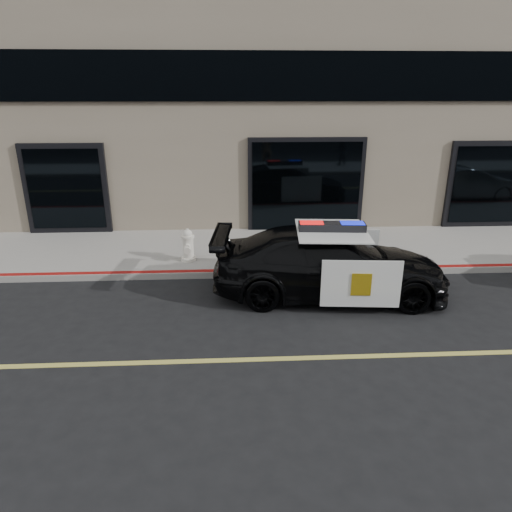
{
  "coord_description": "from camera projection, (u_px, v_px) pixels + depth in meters",
  "views": [
    {
      "loc": [
        -3.19,
        -6.4,
        4.12
      ],
      "look_at": [
        -2.74,
        2.2,
        1.0
      ],
      "focal_mm": 32.0,
      "sensor_mm": 36.0,
      "label": 1
    }
  ],
  "objects": [
    {
      "name": "fire_hydrant",
      "position": [
        188.0,
        246.0,
        11.22
      ],
      "size": [
        0.37,
        0.51,
        0.82
      ],
      "color": "white",
      "rests_on": "sidewalk_n"
    },
    {
      "name": "building_n",
      "position": [
        324.0,
        32.0,
        15.38
      ],
      "size": [
        60.0,
        7.0,
        12.0
      ],
      "primitive_type": "cube",
      "color": "#756856",
      "rests_on": "ground"
    },
    {
      "name": "police_car",
      "position": [
        330.0,
        263.0,
        9.57
      ],
      "size": [
        2.81,
        5.22,
        1.6
      ],
      "color": "black",
      "rests_on": "ground"
    },
    {
      "name": "ground",
      "position": [
        427.0,
        355.0,
        7.57
      ],
      "size": [
        120.0,
        120.0,
        0.0
      ],
      "primitive_type": "plane",
      "color": "black",
      "rests_on": "ground"
    },
    {
      "name": "sidewalk_n",
      "position": [
        350.0,
        248.0,
        12.47
      ],
      "size": [
        60.0,
        3.5,
        0.15
      ],
      "primitive_type": "cube",
      "color": "gray",
      "rests_on": "ground"
    }
  ]
}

